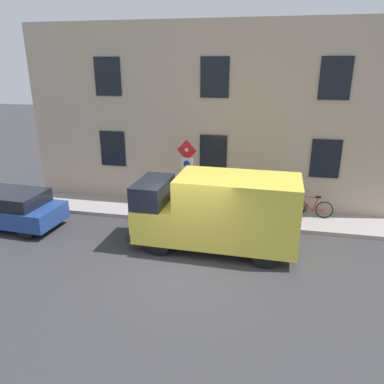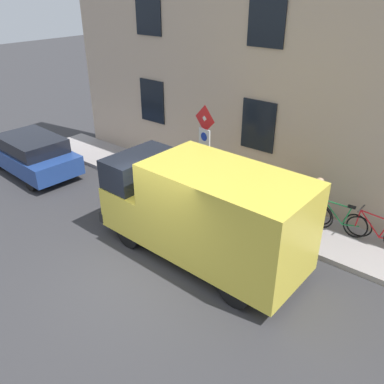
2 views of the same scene
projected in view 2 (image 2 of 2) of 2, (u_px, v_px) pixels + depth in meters
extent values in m
plane|color=#363538|center=(142.00, 274.00, 9.48)|extent=(80.00, 80.00, 0.00)
cube|color=#A09897|center=(237.00, 205.00, 12.26)|extent=(1.88, 17.80, 0.14)
cube|color=tan|center=(268.00, 78.00, 11.46)|extent=(0.70, 15.80, 7.37)
cube|color=black|center=(258.00, 126.00, 11.83)|extent=(0.06, 1.10, 1.50)
cube|color=black|center=(152.00, 101.00, 14.24)|extent=(0.06, 1.10, 1.50)
cube|color=black|center=(267.00, 17.00, 10.45)|extent=(0.06, 1.10, 1.50)
cube|color=black|center=(148.00, 11.00, 12.87)|extent=(0.06, 1.10, 1.50)
cylinder|color=#474C47|center=(206.00, 160.00, 11.47)|extent=(0.09, 0.09, 2.92)
pyramid|color=silver|center=(204.00, 120.00, 10.86)|extent=(0.14, 0.50, 0.50)
pyramid|color=red|center=(204.00, 119.00, 10.86)|extent=(0.13, 0.55, 0.56)
cube|color=white|center=(204.00, 138.00, 11.13)|extent=(0.13, 0.44, 0.56)
cylinder|color=#1933B2|center=(204.00, 137.00, 11.08)|extent=(0.06, 0.24, 0.24)
pyramid|color=silver|center=(204.00, 157.00, 11.38)|extent=(0.14, 0.50, 0.50)
pyramid|color=red|center=(204.00, 157.00, 11.38)|extent=(0.13, 0.55, 0.56)
cube|color=yellow|center=(225.00, 217.00, 9.07)|extent=(2.10, 3.85, 2.18)
cube|color=yellow|center=(147.00, 201.00, 10.81)|extent=(2.04, 1.45, 1.10)
cube|color=black|center=(139.00, 169.00, 10.51)|extent=(1.94, 1.03, 0.84)
cube|color=black|center=(129.00, 204.00, 11.41)|extent=(2.00, 0.21, 0.28)
cylinder|color=black|center=(129.00, 233.00, 10.31)|extent=(0.24, 0.77, 0.76)
cylinder|color=black|center=(175.00, 207.00, 11.50)|extent=(0.24, 0.77, 0.76)
cylinder|color=black|center=(235.00, 291.00, 8.40)|extent=(0.24, 0.77, 0.76)
cylinder|color=black|center=(277.00, 252.00, 9.59)|extent=(0.24, 0.77, 0.76)
cube|color=navy|center=(31.00, 157.00, 14.30)|extent=(1.99, 4.10, 0.64)
cube|color=black|center=(32.00, 145.00, 13.95)|extent=(1.75, 2.49, 0.60)
cylinder|color=black|center=(35.00, 149.00, 15.72)|extent=(0.22, 0.61, 0.60)
cylinder|color=black|center=(31.00, 182.00, 13.14)|extent=(0.22, 0.61, 0.60)
cylinder|color=black|center=(72.00, 168.00, 14.15)|extent=(0.22, 0.61, 0.60)
torus|color=black|center=(355.00, 226.00, 10.47)|extent=(0.14, 0.66, 0.66)
cylinder|color=red|center=(370.00, 224.00, 10.17)|extent=(0.06, 0.60, 0.60)
cylinder|color=red|center=(375.00, 216.00, 10.00)|extent=(0.06, 0.73, 0.07)
cylinder|color=red|center=(358.00, 218.00, 10.34)|extent=(0.04, 0.09, 0.50)
cylinder|color=#262626|center=(361.00, 208.00, 10.18)|extent=(0.46, 0.05, 0.03)
torus|color=black|center=(319.00, 215.00, 10.95)|extent=(0.21, 0.67, 0.66)
torus|color=black|center=(359.00, 226.00, 10.44)|extent=(0.21, 0.67, 0.66)
cylinder|color=#238F48|center=(333.00, 212.00, 10.69)|extent=(0.09, 0.60, 0.60)
cylinder|color=#238F48|center=(338.00, 204.00, 10.53)|extent=(0.11, 0.73, 0.07)
cylinder|color=#238F48|center=(347.00, 216.00, 10.52)|extent=(0.05, 0.19, 0.55)
cylinder|color=#238F48|center=(350.00, 225.00, 10.56)|extent=(0.08, 0.43, 0.12)
cylinder|color=#238F48|center=(322.00, 207.00, 10.82)|extent=(0.04, 0.09, 0.50)
cube|color=black|center=(352.00, 207.00, 10.34)|extent=(0.10, 0.21, 0.06)
cylinder|color=#262626|center=(324.00, 198.00, 10.67)|extent=(0.46, 0.07, 0.03)
torus|color=black|center=(290.00, 203.00, 11.57)|extent=(0.20, 0.67, 0.66)
torus|color=black|center=(322.00, 216.00, 10.89)|extent=(0.20, 0.67, 0.66)
cylinder|color=#963390|center=(300.00, 200.00, 11.25)|extent=(0.12, 0.60, 0.60)
cylinder|color=#963390|center=(304.00, 193.00, 11.08)|extent=(0.13, 0.72, 0.07)
cylinder|color=#963390|center=(312.00, 206.00, 11.03)|extent=(0.06, 0.19, 0.55)
cylinder|color=#963390|center=(315.00, 215.00, 11.05)|extent=(0.09, 0.43, 0.12)
cylinder|color=#963390|center=(291.00, 195.00, 11.44)|extent=(0.05, 0.09, 0.50)
cube|color=black|center=(316.00, 197.00, 10.83)|extent=(0.11, 0.21, 0.06)
cylinder|color=#262626|center=(293.00, 186.00, 11.28)|extent=(0.46, 0.09, 0.03)
cylinder|color=#262B47|center=(315.00, 224.00, 10.36)|extent=(0.16, 0.16, 0.85)
cylinder|color=#262B47|center=(311.00, 221.00, 10.50)|extent=(0.16, 0.16, 0.85)
cube|color=green|center=(317.00, 198.00, 10.08)|extent=(0.41, 0.47, 0.62)
sphere|color=tan|center=(320.00, 182.00, 9.87)|extent=(0.22, 0.22, 0.22)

